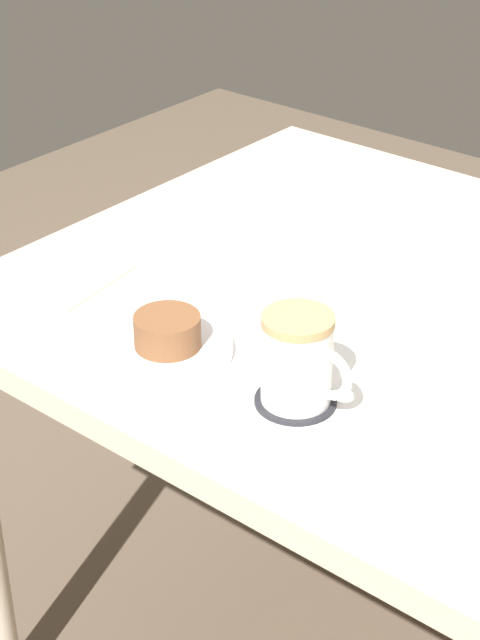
{
  "coord_description": "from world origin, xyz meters",
  "views": [
    {
      "loc": [
        0.62,
        -1.09,
        1.43
      ],
      "look_at": [
        -0.08,
        -0.24,
        0.78
      ],
      "focal_mm": 60.0,
      "sensor_mm": 36.0,
      "label": 1
    }
  ],
  "objects_px": {
    "dining_table": "(394,353)",
    "pastry": "(167,331)",
    "pastry_plate": "(168,349)",
    "coffee_mug": "(299,359)"
  },
  "relations": [
    {
      "from": "dining_table",
      "to": "pastry",
      "type": "relative_size",
      "value": 12.53
    },
    {
      "from": "dining_table",
      "to": "coffee_mug",
      "type": "distance_m",
      "value": 0.32
    },
    {
      "from": "pastry_plate",
      "to": "pastry",
      "type": "height_order",
      "value": "pastry"
    },
    {
      "from": "pastry_plate",
      "to": "coffee_mug",
      "type": "bearing_deg",
      "value": 4.8
    },
    {
      "from": "dining_table",
      "to": "pastry_plate",
      "type": "height_order",
      "value": "pastry_plate"
    },
    {
      "from": "pastry",
      "to": "coffee_mug",
      "type": "distance_m",
      "value": 0.19
    },
    {
      "from": "pastry_plate",
      "to": "dining_table",
      "type": "bearing_deg",
      "value": 64.04
    },
    {
      "from": "dining_table",
      "to": "coffee_mug",
      "type": "bearing_deg",
      "value": -81.63
    },
    {
      "from": "dining_table",
      "to": "pastry_plate",
      "type": "distance_m",
      "value": 0.34
    },
    {
      "from": "pastry_plate",
      "to": "pastry",
      "type": "relative_size",
      "value": 1.94
    }
  ]
}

